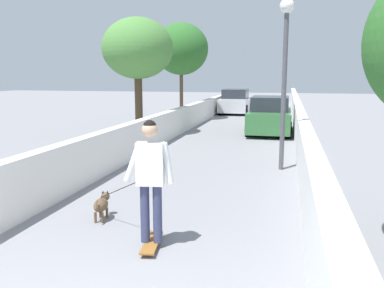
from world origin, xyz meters
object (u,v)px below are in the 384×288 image
lamp_post (285,55)px  person_skateboarder (151,172)px  tree_left_mid (138,49)px  dog (102,204)px  car_near (270,116)px  skateboard (152,243)px  tree_left_far (181,49)px  car_far (235,102)px

lamp_post → person_skateboarder: (-5.40, 1.72, -1.82)m
tree_left_mid → dog: 10.46m
car_near → skateboard: bearing=174.7°
tree_left_mid → dog: tree_left_mid is taller
tree_left_mid → person_skateboarder: size_ratio=2.68×
person_skateboarder → tree_left_mid: bearing=21.4°
skateboard → person_skateboarder: person_skateboarder is taller
tree_left_mid → tree_left_far: size_ratio=0.90×
tree_left_far → lamp_post: tree_left_far is taller
tree_left_far → lamp_post: 12.38m
lamp_post → person_skateboarder: 5.95m
tree_left_mid → car_near: size_ratio=1.17×
tree_left_far → car_near: size_ratio=1.30×
tree_left_far → dog: tree_left_far is taller
tree_left_far → lamp_post: (-11.02, -5.58, -0.87)m
dog → tree_left_far: bearing=9.8°
skateboard → car_near: (12.16, -1.12, 0.65)m
tree_left_mid → skateboard: 11.69m
tree_left_mid → car_far: tree_left_mid is taller
dog → car_far: bearing=0.7°
lamp_post → dog: lamp_post is taller
person_skateboarder → dog: bearing=53.5°
lamp_post → car_far: 15.90m
car_far → person_skateboarder: bearing=-176.1°
tree_left_mid → dog: (-9.53, -2.89, -3.18)m
tree_left_mid → car_far: size_ratio=1.14×
person_skateboarder → dog: (0.88, 1.19, -0.84)m
car_far → tree_left_mid: bearing=165.7°
lamp_post → car_near: lamp_post is taller
tree_left_mid → person_skateboarder: (-10.41, -4.08, -2.34)m
tree_left_far → skateboard: bearing=-166.8°
tree_left_mid → lamp_post: tree_left_mid is taller
car_near → lamp_post: bearing=-174.9°
tree_left_far → person_skateboarder: 17.08m
tree_left_mid → lamp_post: size_ratio=1.10×
lamp_post → person_skateboarder: lamp_post is taller
lamp_post → skateboard: (-5.40, 1.72, -2.87)m
tree_left_mid → skateboard: (-10.41, -4.08, -3.39)m
skateboard → person_skateboarder: (-0.00, 0.00, 1.05)m
car_near → car_far: bearing=16.4°
skateboard → car_near: size_ratio=0.20×
tree_left_far → dog: (-15.53, -2.67, -3.53)m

